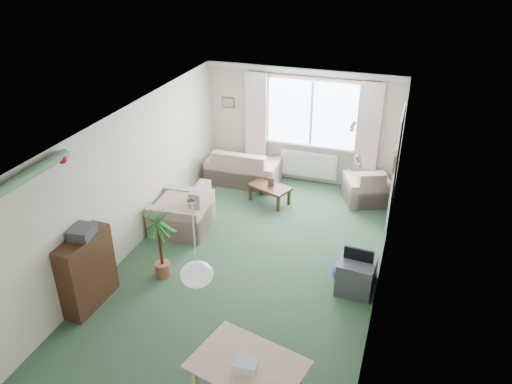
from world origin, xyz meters
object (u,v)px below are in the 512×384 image
(sofa, at_px, (243,166))
(tv_cube, at_px, (357,274))
(armchair_corner, at_px, (367,184))
(armchair_left, at_px, (181,207))
(coffee_table, at_px, (269,194))
(houseplant, at_px, (160,243))
(pet_bed, at_px, (355,273))
(bookshelf, at_px, (87,271))

(sofa, height_order, tv_cube, sofa)
(armchair_corner, xyz_separation_m, armchair_left, (-2.98, -2.09, 0.07))
(armchair_left, relative_size, coffee_table, 1.23)
(houseplant, bearing_deg, pet_bed, 17.98)
(armchair_left, bearing_deg, coffee_table, 135.04)
(sofa, bearing_deg, armchair_left, 78.39)
(armchair_left, distance_m, pet_bed, 3.20)
(sofa, bearing_deg, coffee_table, 137.68)
(armchair_corner, relative_size, tv_cube, 1.43)
(coffee_table, xyz_separation_m, tv_cube, (2.01, -2.15, 0.08))
(armchair_corner, bearing_deg, coffee_table, -1.28)
(armchair_left, xyz_separation_m, pet_bed, (3.15, -0.44, -0.37))
(tv_cube, height_order, pet_bed, tv_cube)
(sofa, distance_m, pet_bed, 3.76)
(bookshelf, relative_size, tv_cube, 1.94)
(armchair_corner, relative_size, armchair_left, 0.83)
(coffee_table, bearing_deg, bookshelf, -112.63)
(sofa, distance_m, armchair_corner, 2.58)
(sofa, bearing_deg, armchair_corner, 178.54)
(sofa, height_order, houseplant, houseplant)
(armchair_left, relative_size, houseplant, 0.82)
(tv_cube, bearing_deg, houseplant, -163.66)
(sofa, distance_m, tv_cube, 4.00)
(armchair_corner, distance_m, bookshelf, 5.47)
(tv_cube, distance_m, pet_bed, 0.36)
(armchair_left, relative_size, bookshelf, 0.89)
(sofa, height_order, coffee_table, sofa)
(sofa, xyz_separation_m, pet_bed, (2.75, -2.55, -0.31))
(armchair_left, height_order, bookshelf, bookshelf)
(armchair_corner, distance_m, houseplant, 4.35)
(houseplant, bearing_deg, sofa, 88.72)
(armchair_corner, bearing_deg, bookshelf, 30.71)
(houseplant, xyz_separation_m, tv_cube, (2.88, 0.62, -0.34))
(bookshelf, bearing_deg, houseplant, 55.75)
(bookshelf, xyz_separation_m, tv_cube, (3.54, 1.52, -0.29))
(sofa, distance_m, houseplant, 3.48)
(sofa, xyz_separation_m, houseplant, (-0.08, -3.47, 0.22))
(coffee_table, height_order, houseplant, houseplant)
(pet_bed, bearing_deg, bookshelf, -152.48)
(armchair_left, height_order, pet_bed, armchair_left)
(armchair_left, relative_size, pet_bed, 1.46)
(tv_cube, xyz_separation_m, pet_bed, (-0.05, 0.30, -0.19))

